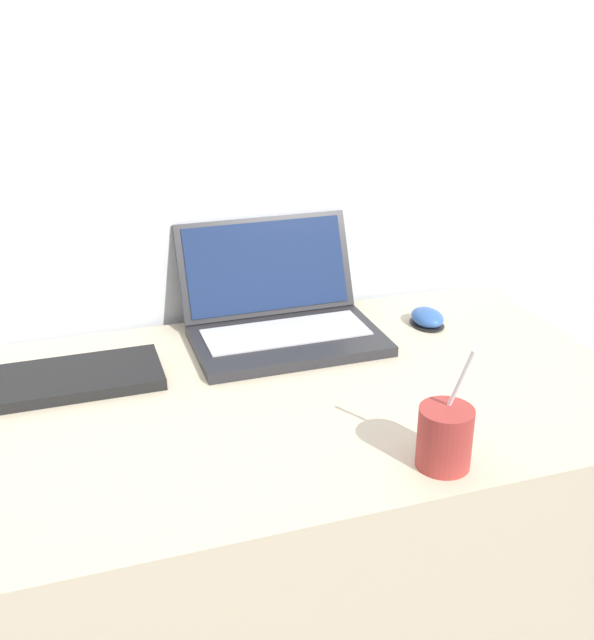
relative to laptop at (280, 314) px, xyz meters
The scene contains 6 objects.
wall_back 0.51m from the laptop, 113.01° to the left, with size 7.00×0.04×2.50m.
desk 0.47m from the laptop, 106.82° to the right, with size 1.22×0.69×0.73m.
laptop is the anchor object (origin of this frame).
drink_cup 0.51m from the laptop, 80.08° to the right, with size 0.08×0.08×0.19m.
computer_mouse 0.31m from the laptop, ahead, with size 0.07×0.09×0.03m.
external_keyboard 0.45m from the laptop, 169.58° to the right, with size 0.38×0.15×0.02m.
Camera 1 is at (-0.33, -0.72, 1.35)m, focal length 42.00 mm.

